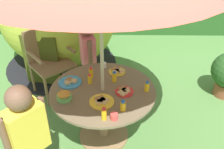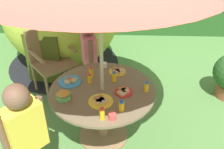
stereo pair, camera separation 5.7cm
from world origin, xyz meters
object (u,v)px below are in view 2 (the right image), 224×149
snack_bowl (63,95)px  child_in_pink_shirt (89,51)px  child_in_yellow_shirt (25,128)px  juice_bottle_mid_right (102,114)px  plate_far_left (101,101)px  cup_far (112,116)px  juice_bottle_near_right (91,72)px  garden_table (103,104)px  plate_mid_left (117,71)px  juice_bottle_back_edge (114,77)px  wooden_chair (50,57)px  juice_bottle_center_front (90,79)px  plate_near_left (124,91)px  juice_bottle_center_back (122,106)px  juice_bottle_front_edge (147,87)px  cup_near (104,65)px  plate_far_right (70,81)px  dome_tent (60,18)px

snack_bowl → child_in_pink_shirt: bearing=81.3°
child_in_yellow_shirt → juice_bottle_mid_right: (0.63, 0.22, -0.01)m
plate_far_left → cup_far: 0.27m
juice_bottle_near_right → garden_table: bearing=-58.8°
plate_mid_left → juice_bottle_back_edge: (-0.03, -0.19, 0.05)m
wooden_chair → juice_bottle_center_front: 1.08m
plate_near_left → child_in_yellow_shirt: bearing=-142.8°
plate_mid_left → snack_bowl: bearing=-135.7°
juice_bottle_center_back → juice_bottle_front_edge: 0.40m
plate_mid_left → cup_near: 0.20m
juice_bottle_center_back → plate_mid_left: bearing=94.5°
snack_bowl → juice_bottle_mid_right: bearing=-34.6°
garden_table → juice_bottle_back_edge: juice_bottle_back_edge is taller
plate_far_right → cup_far: bearing=-49.4°
child_in_pink_shirt → juice_bottle_center_front: size_ratio=10.39×
plate_far_right → cup_near: cup_near is taller
child_in_pink_shirt → juice_bottle_mid_right: (0.27, -1.24, 0.01)m
child_in_yellow_shirt → juice_bottle_mid_right: bearing=-29.3°
child_in_yellow_shirt → plate_far_right: (0.23, 0.79, -0.06)m
cup_far → plate_mid_left: bearing=87.9°
snack_bowl → juice_bottle_center_front: juice_bottle_center_front is taller
child_in_yellow_shirt → plate_far_left: child_in_yellow_shirt is taller
snack_bowl → cup_near: snack_bowl is taller
juice_bottle_mid_right → plate_mid_left: bearing=81.5°
plate_mid_left → cup_far: size_ratio=2.76×
wooden_chair → juice_bottle_near_right: (0.67, -0.71, 0.20)m
plate_far_left → juice_bottle_center_front: juice_bottle_center_front is taller
plate_near_left → cup_far: (-0.10, -0.40, 0.02)m
juice_bottle_center_back → wooden_chair: bearing=128.7°
juice_bottle_center_back → cup_far: size_ratio=1.54×
wooden_chair → child_in_yellow_shirt: 1.65m
child_in_pink_shirt → juice_bottle_near_right: child_in_pink_shirt is taller
plate_far_right → juice_bottle_back_edge: (0.49, 0.04, 0.05)m
juice_bottle_center_front → plate_near_left: bearing=-23.8°
juice_bottle_near_right → juice_bottle_back_edge: (0.26, -0.08, -0.00)m
juice_bottle_center_front → juice_bottle_front_edge: bearing=-12.2°
snack_bowl → cup_near: 0.73m
dome_tent → cup_near: size_ratio=35.73×
plate_far_right → plate_far_left: (0.37, -0.33, 0.00)m
plate_far_left → juice_bottle_front_edge: (0.47, 0.20, 0.04)m
garden_table → plate_far_right: size_ratio=4.41×
snack_bowl → cup_near: (0.37, 0.63, -0.01)m
plate_near_left → juice_bottle_center_front: size_ratio=1.71×
plate_near_left → juice_bottle_near_right: 0.47m
child_in_yellow_shirt → juice_bottle_near_right: bearing=15.1°
juice_bottle_center_front → juice_bottle_front_edge: 0.62m
plate_far_right → dome_tent: bearing=105.8°
dome_tent → plate_near_left: dome_tent is taller
plate_mid_left → plate_far_left: size_ratio=0.79×
plate_far_right → juice_bottle_back_edge: size_ratio=2.05×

